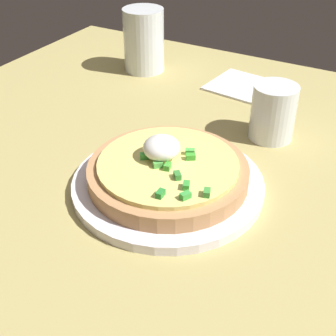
# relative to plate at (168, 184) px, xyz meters

# --- Properties ---
(dining_table) EXTENTS (1.12, 0.88, 0.03)m
(dining_table) POSITION_rel_plate_xyz_m (0.03, 0.09, -0.02)
(dining_table) COLOR tan
(dining_table) RESTS_ON ground
(plate) EXTENTS (0.27, 0.27, 0.01)m
(plate) POSITION_rel_plate_xyz_m (0.00, 0.00, 0.00)
(plate) COLOR white
(plate) RESTS_ON dining_table
(pizza) EXTENTS (0.22, 0.22, 0.06)m
(pizza) POSITION_rel_plate_xyz_m (-0.00, 0.00, 0.02)
(pizza) COLOR tan
(pizza) RESTS_ON plate
(cup_near) EXTENTS (0.08, 0.08, 0.13)m
(cup_near) POSITION_rel_plate_xyz_m (-0.25, 0.34, 0.05)
(cup_near) COLOR silver
(cup_near) RESTS_ON dining_table
(cup_far) EXTENTS (0.07, 0.07, 0.09)m
(cup_far) POSITION_rel_plate_xyz_m (0.08, 0.20, 0.04)
(cup_far) COLOR silver
(cup_far) RESTS_ON dining_table
(napkin) EXTENTS (0.13, 0.13, 0.00)m
(napkin) POSITION_rel_plate_xyz_m (-0.04, 0.36, -0.00)
(napkin) COLOR silver
(napkin) RESTS_ON dining_table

